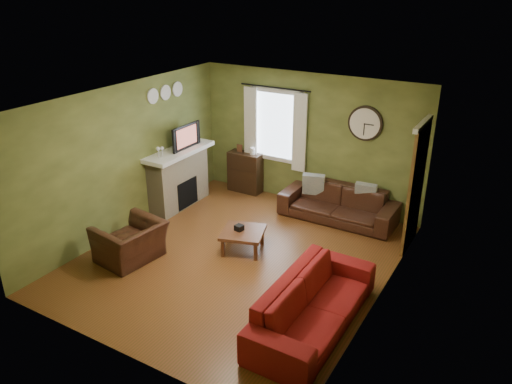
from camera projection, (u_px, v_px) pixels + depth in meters
The scene contains 31 objects.
floor at pixel (238, 258), 8.13m from camera, with size 4.60×5.20×0.00m, color brown.
ceiling at pixel (236, 100), 7.09m from camera, with size 4.60×5.20×0.00m, color white.
wall_left at pixel (126, 159), 8.68m from camera, with size 0.00×5.20×2.60m, color olive.
wall_right at pixel (385, 219), 6.54m from camera, with size 0.00×5.20×2.60m, color olive.
wall_back at pixel (309, 140), 9.66m from camera, with size 4.60×0.00×2.60m, color olive.
wall_front at pixel (112, 262), 5.55m from camera, with size 4.60×0.00×2.60m, color olive.
fireplace at pixel (179, 180), 9.79m from camera, with size 0.40×1.40×1.10m, color tan.
firebox at pixel (187, 193), 9.80m from camera, with size 0.04×0.60×0.55m, color black.
mantel at pixel (178, 151), 9.54m from camera, with size 0.58×1.60×0.08m, color white.
tv at pixel (183, 139), 9.57m from camera, with size 0.60×0.08×0.35m, color black.
tv_screen at pixel (186, 137), 9.51m from camera, with size 0.02×0.62×0.36m, color #994C3F.
medallion_left at pixel (153, 96), 8.92m from camera, with size 0.28×0.28×0.03m, color white.
medallion_mid at pixel (165, 93), 9.20m from camera, with size 0.28×0.28×0.03m, color white.
medallion_right at pixel (177, 89), 9.47m from camera, with size 0.28×0.28×0.03m, color white.
window_pane at pixel (277, 125), 9.89m from camera, with size 1.00×0.02×1.30m, color silver, non-canonical shape.
curtain_rod at pixel (275, 88), 9.51m from camera, with size 0.03×0.03×1.50m, color black.
curtain_left at pixel (250, 125), 10.09m from camera, with size 0.28×0.04×1.55m, color silver.
curtain_right at pixel (300, 133), 9.58m from camera, with size 0.28×0.04×1.55m, color silver.
wall_clock at pixel (365, 124), 8.92m from camera, with size 0.64×0.06×0.64m, color white, non-canonical shape.
door at pixel (416, 188), 8.12m from camera, with size 0.05×0.90×2.10m, color brown.
bookshelf at pixel (245, 172), 10.50m from camera, with size 0.72×0.31×0.86m, color black, non-canonical shape.
book at pixel (254, 144), 10.51m from camera, with size 0.18×0.24×0.02m, color #57301D.
sofa_brown at pixel (338, 204), 9.31m from camera, with size 2.16×0.84×0.63m, color #351B12.
pillow_left at pixel (314, 184), 9.58m from camera, with size 0.42×0.13×0.42m, color gray.
pillow_right at pixel (366, 193), 9.18m from camera, with size 0.39×0.12×0.39m, color gray.
sofa_red at pixel (314, 303), 6.44m from camera, with size 2.31×0.90×0.68m, color maroon.
armchair at pixel (130, 242), 7.97m from camera, with size 0.98×0.86×0.64m, color #351B12.
coffee_table at pixel (243, 241), 8.30m from camera, with size 0.68×0.68×0.36m, color #57301D, non-canonical shape.
tissue_box at pixel (239, 228), 8.23m from camera, with size 0.12×0.12×0.10m, color black.
wine_glass_a at pixel (158, 153), 9.02m from camera, with size 0.08×0.08×0.22m, color white, non-canonical shape.
wine_glass_b at pixel (162, 152), 9.11m from camera, with size 0.07×0.07×0.19m, color white, non-canonical shape.
Camera 1 is at (3.80, -5.91, 4.23)m, focal length 35.00 mm.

